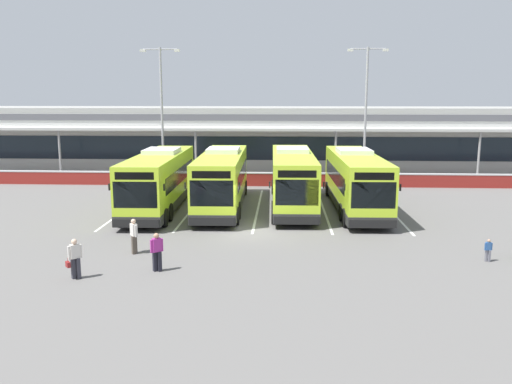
# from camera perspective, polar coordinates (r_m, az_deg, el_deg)

# --- Properties ---
(ground_plane) EXTENTS (200.00, 200.00, 0.00)m
(ground_plane) POSITION_cam_1_polar(r_m,az_deg,el_deg) (28.13, -0.35, -4.31)
(ground_plane) COLOR #605E5B
(terminal_building) EXTENTS (70.00, 13.00, 6.00)m
(terminal_building) POSITION_cam_1_polar(r_m,az_deg,el_deg) (54.26, 1.27, 6.01)
(terminal_building) COLOR #B7B7B2
(terminal_building) RESTS_ON ground
(red_barrier_wall) EXTENTS (60.00, 0.40, 1.10)m
(red_barrier_wall) POSITION_cam_1_polar(r_m,az_deg,el_deg) (42.22, 0.77, 1.41)
(red_barrier_wall) COLOR maroon
(red_barrier_wall) RESTS_ON ground
(coach_bus_leftmost) EXTENTS (3.07, 12.20, 3.78)m
(coach_bus_leftmost) POSITION_cam_1_polar(r_m,az_deg,el_deg) (33.90, -10.40, 1.13)
(coach_bus_leftmost) COLOR #B7DB2D
(coach_bus_leftmost) RESTS_ON ground
(coach_bus_left_centre) EXTENTS (3.07, 12.20, 3.78)m
(coach_bus_left_centre) POSITION_cam_1_polar(r_m,az_deg,el_deg) (33.83, -3.68, 1.26)
(coach_bus_left_centre) COLOR #B7DB2D
(coach_bus_left_centre) RESTS_ON ground
(coach_bus_centre) EXTENTS (3.07, 12.20, 3.78)m
(coach_bus_centre) POSITION_cam_1_polar(r_m,az_deg,el_deg) (34.09, 3.98, 1.33)
(coach_bus_centre) COLOR #B7DB2D
(coach_bus_centre) RESTS_ON ground
(coach_bus_right_centre) EXTENTS (3.07, 12.20, 3.78)m
(coach_bus_right_centre) POSITION_cam_1_polar(r_m,az_deg,el_deg) (33.83, 10.70, 1.10)
(coach_bus_right_centre) COLOR #B7DB2D
(coach_bus_right_centre) RESTS_ON ground
(bay_stripe_far_west) EXTENTS (0.14, 13.00, 0.01)m
(bay_stripe_far_west) POSITION_cam_1_polar(r_m,az_deg,el_deg) (35.36, -13.51, -1.55)
(bay_stripe_far_west) COLOR silver
(bay_stripe_far_west) RESTS_ON ground
(bay_stripe_west) EXTENTS (0.14, 13.00, 0.01)m
(bay_stripe_west) POSITION_cam_1_polar(r_m,az_deg,el_deg) (34.41, -6.78, -1.65)
(bay_stripe_west) COLOR silver
(bay_stripe_west) RESTS_ON ground
(bay_stripe_mid_west) EXTENTS (0.14, 13.00, 0.01)m
(bay_stripe_mid_west) POSITION_cam_1_polar(r_m,az_deg,el_deg) (33.96, 0.23, -1.74)
(bay_stripe_mid_west) COLOR silver
(bay_stripe_mid_west) RESTS_ON ground
(bay_stripe_centre) EXTENTS (0.14, 13.00, 0.01)m
(bay_stripe_centre) POSITION_cam_1_polar(r_m,az_deg,el_deg) (34.03, 7.31, -1.80)
(bay_stripe_centre) COLOR silver
(bay_stripe_centre) RESTS_ON ground
(bay_stripe_mid_east) EXTENTS (0.14, 13.00, 0.01)m
(bay_stripe_mid_east) POSITION_cam_1_polar(r_m,az_deg,el_deg) (34.61, 14.26, -1.84)
(bay_stripe_mid_east) COLOR silver
(bay_stripe_mid_east) RESTS_ON ground
(pedestrian_with_handbag) EXTENTS (0.61, 0.53, 1.62)m
(pedestrian_with_handbag) POSITION_cam_1_polar(r_m,az_deg,el_deg) (22.03, -19.04, -6.74)
(pedestrian_with_handbag) COLOR #33333D
(pedestrian_with_handbag) RESTS_ON ground
(pedestrian_in_dark_coat) EXTENTS (0.49, 0.38, 1.62)m
(pedestrian_in_dark_coat) POSITION_cam_1_polar(r_m,az_deg,el_deg) (22.07, -10.69, -6.27)
(pedestrian_in_dark_coat) COLOR black
(pedestrian_in_dark_coat) RESTS_ON ground
(pedestrian_child) EXTENTS (0.33, 0.18, 1.00)m
(pedestrian_child) POSITION_cam_1_polar(r_m,az_deg,el_deg) (25.15, 23.84, -5.72)
(pedestrian_child) COLOR slate
(pedestrian_child) RESTS_ON ground
(pedestrian_near_bin) EXTENTS (0.43, 0.46, 1.62)m
(pedestrian_near_bin) POSITION_cam_1_polar(r_m,az_deg,el_deg) (24.74, -13.08, -4.54)
(pedestrian_near_bin) COLOR #4C4238
(pedestrian_near_bin) RESTS_ON ground
(lamp_post_west) EXTENTS (3.24, 0.28, 11.00)m
(lamp_post_west) POSITION_cam_1_polar(r_m,az_deg,el_deg) (44.72, -10.17, 9.13)
(lamp_post_west) COLOR #9E9EA3
(lamp_post_west) RESTS_ON ground
(lamp_post_centre) EXTENTS (3.24, 0.28, 11.00)m
(lamp_post_centre) POSITION_cam_1_polar(r_m,az_deg,el_deg) (44.48, 11.81, 9.07)
(lamp_post_centre) COLOR #9E9EA3
(lamp_post_centre) RESTS_ON ground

